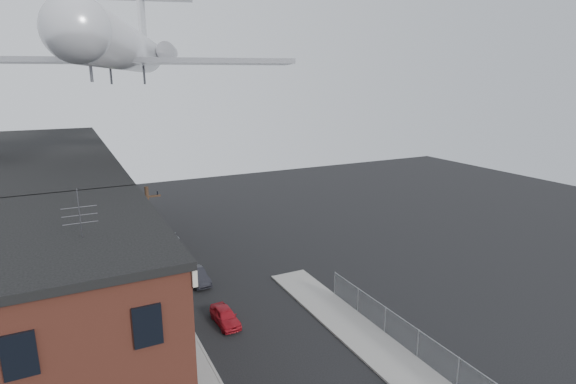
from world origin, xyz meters
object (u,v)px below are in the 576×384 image
car_near (225,316)px  street_tree (135,224)px  car_far (167,235)px  car_mid (197,276)px  utility_pole (151,247)px  airplane (124,47)px

car_near → street_tree: bearing=101.9°
street_tree → car_near: (3.47, -14.13, -2.89)m
car_far → car_mid: bearing=-95.7°
utility_pole → car_near: size_ratio=2.73×
street_tree → airplane: bearing=-92.9°
street_tree → utility_pole: bearing=-91.9°
utility_pole → airplane: bearing=88.9°
car_far → airplane: size_ratio=0.14×
street_tree → car_near: bearing=-76.2°
car_mid → street_tree: bearing=111.1°
car_near → utility_pole: bearing=130.2°
utility_pole → airplane: 14.74m
street_tree → car_far: size_ratio=1.31×
car_near → airplane: (-3.69, 9.92, 17.70)m
car_mid → airplane: bearing=136.7°
car_near → car_far: bearing=88.1°
car_near → airplane: 20.63m
car_far → utility_pole: bearing=-111.0°
airplane → car_mid: bearing=-38.4°
utility_pole → car_far: 15.00m
airplane → utility_pole: bearing=-91.1°
utility_pole → airplane: airplane is taller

